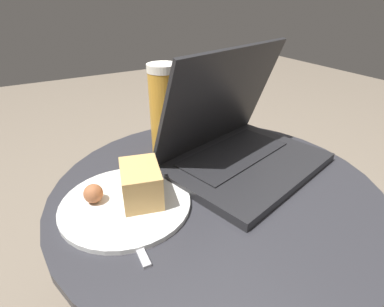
{
  "coord_description": "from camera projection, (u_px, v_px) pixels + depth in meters",
  "views": [
    {
      "loc": [
        -0.28,
        -0.4,
        0.82
      ],
      "look_at": [
        -0.04,
        0.03,
        0.56
      ],
      "focal_mm": 28.0,
      "sensor_mm": 36.0,
      "label": 1
    }
  ],
  "objects": [
    {
      "name": "snack_plate",
      "position": [
        131.0,
        193.0,
        0.53
      ],
      "size": [
        0.23,
        0.23,
        0.07
      ],
      "color": "silver",
      "rests_on": "table"
    },
    {
      "name": "laptop",
      "position": [
        237.0,
        142.0,
        0.64
      ],
      "size": [
        0.38,
        0.32,
        0.25
      ],
      "color": "#232326",
      "rests_on": "table"
    },
    {
      "name": "beer_glass",
      "position": [
        164.0,
        110.0,
        0.67
      ],
      "size": [
        0.07,
        0.07,
        0.2
      ],
      "color": "gold",
      "rests_on": "table"
    },
    {
      "name": "table",
      "position": [
        213.0,
        240.0,
        0.65
      ],
      "size": [
        0.63,
        0.63,
        0.49
      ],
      "color": "black",
      "rests_on": "ground_plane"
    },
    {
      "name": "napkin",
      "position": [
        130.0,
        199.0,
        0.54
      ],
      "size": [
        0.17,
        0.12,
        0.0
      ],
      "color": "silver",
      "rests_on": "table"
    },
    {
      "name": "fork",
      "position": [
        128.0,
        223.0,
        0.49
      ],
      "size": [
        0.03,
        0.17,
        0.01
      ],
      "color": "#B2B2B7",
      "rests_on": "table"
    }
  ]
}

